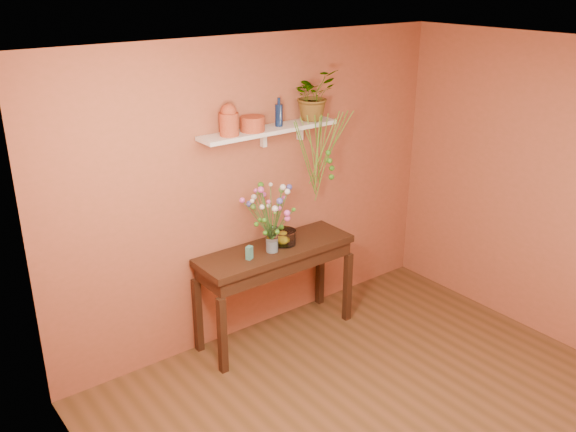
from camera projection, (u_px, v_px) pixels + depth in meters
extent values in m
plane|color=silver|center=(452.00, 60.00, 3.54)|extent=(4.00, 4.00, 0.00)
cube|color=#AC583E|center=(257.00, 191.00, 5.52)|extent=(4.00, 0.04, 2.70)
cube|color=#AC583E|center=(149.00, 389.00, 2.91)|extent=(0.04, 4.00, 2.70)
cube|color=#341D12|center=(275.00, 250.00, 5.51)|extent=(1.47, 0.47, 0.06)
cube|color=#341D12|center=(276.00, 260.00, 5.55)|extent=(1.41, 0.43, 0.13)
cube|color=#341D12|center=(222.00, 336.00, 5.16)|extent=(0.06, 0.06, 0.70)
cube|color=#341D12|center=(348.00, 287.00, 5.94)|extent=(0.06, 0.06, 0.70)
cube|color=#341D12|center=(198.00, 315.00, 5.46)|extent=(0.06, 0.06, 0.70)
cube|color=#341D12|center=(320.00, 272.00, 6.25)|extent=(0.06, 0.06, 0.70)
cube|color=white|center=(270.00, 130.00, 5.24)|extent=(1.30, 0.24, 0.04)
cube|color=white|center=(263.00, 138.00, 5.34)|extent=(0.04, 0.05, 0.15)
cube|color=white|center=(300.00, 131.00, 5.57)|extent=(0.04, 0.05, 0.15)
cylinder|color=#B14C32|center=(229.00, 124.00, 4.95)|extent=(0.19, 0.19, 0.18)
sphere|color=#B14C32|center=(229.00, 111.00, 4.91)|extent=(0.12, 0.12, 0.12)
cylinder|color=#B14C32|center=(252.00, 124.00, 5.10)|extent=(0.26, 0.26, 0.12)
cylinder|color=#0E1E42|center=(279.00, 115.00, 5.25)|extent=(0.07, 0.07, 0.19)
cylinder|color=#0E1E42|center=(279.00, 101.00, 5.20)|extent=(0.03, 0.03, 0.06)
imported|color=#38811D|center=(313.00, 95.00, 5.44)|extent=(0.41, 0.36, 0.44)
cylinder|color=#38811D|center=(317.00, 151.00, 5.51)|extent=(0.15, 0.09, 0.68)
cylinder|color=#629E30|center=(317.00, 155.00, 5.45)|extent=(0.07, 0.13, 0.71)
cylinder|color=#629E30|center=(317.00, 149.00, 5.48)|extent=(0.06, 0.14, 0.63)
cylinder|color=#38811D|center=(320.00, 132.00, 5.43)|extent=(0.11, 0.17, 0.33)
cylinder|color=#629E30|center=(322.00, 152.00, 5.44)|extent=(0.02, 0.33, 0.67)
cylinder|color=#629E30|center=(309.00, 139.00, 5.42)|extent=(0.25, 0.06, 0.43)
cylinder|color=#38811D|center=(305.00, 160.00, 5.38)|extent=(0.38, 0.16, 0.76)
cylinder|color=#629E30|center=(327.00, 157.00, 5.61)|extent=(0.19, 0.11, 0.83)
cylinder|color=#629E30|center=(321.00, 139.00, 5.46)|extent=(0.06, 0.07, 0.45)
cylinder|color=#38811D|center=(307.00, 158.00, 5.41)|extent=(0.39, 0.16, 0.74)
cylinder|color=#629E30|center=(312.00, 150.00, 5.48)|extent=(0.15, 0.03, 0.65)
cylinder|color=#629E30|center=(339.00, 137.00, 5.58)|extent=(0.20, 0.17, 0.48)
cylinder|color=#38811D|center=(336.00, 138.00, 5.54)|extent=(0.21, 0.07, 0.49)
cylinder|color=#629E30|center=(328.00, 151.00, 5.57)|extent=(0.20, 0.17, 0.71)
cylinder|color=#629E30|center=(324.00, 140.00, 5.52)|extent=(0.02, 0.12, 0.51)
sphere|color=#38811D|center=(328.00, 153.00, 5.50)|extent=(0.05, 0.05, 0.05)
sphere|color=#38811D|center=(331.00, 177.00, 5.59)|extent=(0.05, 0.05, 0.05)
sphere|color=#38811D|center=(332.00, 168.00, 5.69)|extent=(0.05, 0.05, 0.05)
sphere|color=#38811D|center=(330.00, 161.00, 5.53)|extent=(0.05, 0.05, 0.05)
cylinder|color=white|center=(272.00, 240.00, 5.38)|extent=(0.11, 0.11, 0.22)
cylinder|color=silver|center=(272.00, 246.00, 5.40)|extent=(0.10, 0.10, 0.11)
cylinder|color=#386B28|center=(279.00, 226.00, 5.27)|extent=(0.04, 0.18, 0.29)
sphere|color=#CD4EAB|center=(287.00, 213.00, 5.16)|extent=(0.06, 0.06, 0.06)
cylinder|color=#386B28|center=(279.00, 227.00, 5.30)|extent=(0.06, 0.14, 0.25)
sphere|color=silver|center=(286.00, 215.00, 5.22)|extent=(0.03, 0.03, 0.03)
cylinder|color=#386B28|center=(279.00, 229.00, 5.29)|extent=(0.05, 0.16, 0.23)
sphere|color=#CD4EAB|center=(287.00, 218.00, 5.21)|extent=(0.05, 0.05, 0.05)
cylinder|color=#386B28|center=(280.00, 215.00, 5.29)|extent=(0.10, 0.10, 0.44)
sphere|color=silver|center=(287.00, 192.00, 5.20)|extent=(0.05, 0.05, 0.05)
cylinder|color=#386B28|center=(276.00, 224.00, 5.32)|extent=(0.05, 0.06, 0.29)
sphere|color=#CD4EAB|center=(279.00, 208.00, 5.26)|extent=(0.04, 0.04, 0.04)
cylinder|color=#386B28|center=(283.00, 224.00, 5.35)|extent=(0.17, 0.09, 0.26)
sphere|color=#38811D|center=(294.00, 210.00, 5.32)|extent=(0.04, 0.04, 0.04)
cylinder|color=#386B28|center=(277.00, 213.00, 5.30)|extent=(0.10, 0.04, 0.46)
sphere|color=silver|center=(283.00, 187.00, 5.23)|extent=(0.05, 0.05, 0.05)
cylinder|color=#386B28|center=(281.00, 213.00, 5.35)|extent=(0.20, 0.01, 0.43)
sphere|color=#4C4DA9|center=(289.00, 187.00, 5.33)|extent=(0.05, 0.05, 0.05)
cylinder|color=#386B28|center=(277.00, 214.00, 5.32)|extent=(0.11, 0.01, 0.43)
sphere|color=#589131|center=(282.00, 190.00, 5.27)|extent=(0.05, 0.05, 0.05)
cylinder|color=#386B28|center=(276.00, 221.00, 5.36)|extent=(0.10, 0.03, 0.30)
sphere|color=#589131|center=(279.00, 203.00, 5.34)|extent=(0.05, 0.05, 0.05)
cylinder|color=#386B28|center=(278.00, 218.00, 5.40)|extent=(0.20, 0.09, 0.31)
sphere|color=#CD4EAB|center=(284.00, 198.00, 5.43)|extent=(0.04, 0.04, 0.04)
cylinder|color=#386B28|center=(271.00, 212.00, 5.34)|extent=(0.06, 0.10, 0.46)
sphere|color=silver|center=(271.00, 185.00, 5.31)|extent=(0.04, 0.04, 0.04)
cylinder|color=#386B28|center=(268.00, 216.00, 5.41)|extent=(0.06, 0.21, 0.34)
sphere|color=#CD4EAB|center=(264.00, 195.00, 5.44)|extent=(0.05, 0.05, 0.05)
cylinder|color=#386B28|center=(270.00, 222.00, 5.36)|extent=(0.03, 0.08, 0.28)
sphere|color=silver|center=(269.00, 206.00, 5.34)|extent=(0.04, 0.04, 0.04)
cylinder|color=#386B28|center=(264.00, 214.00, 5.37)|extent=(0.03, 0.21, 0.39)
sphere|color=#CD4EAB|center=(256.00, 190.00, 5.36)|extent=(0.04, 0.04, 0.04)
cylinder|color=#386B28|center=(266.00, 212.00, 5.36)|extent=(0.01, 0.17, 0.44)
sphere|color=#38811D|center=(261.00, 185.00, 5.34)|extent=(0.05, 0.05, 0.05)
cylinder|color=#386B28|center=(263.00, 218.00, 5.38)|extent=(0.04, 0.21, 0.34)
sphere|color=silver|center=(254.00, 197.00, 5.38)|extent=(0.05, 0.05, 0.05)
cylinder|color=#386B28|center=(261.00, 221.00, 5.34)|extent=(0.13, 0.16, 0.31)
sphere|color=#4C4DA9|center=(249.00, 204.00, 5.30)|extent=(0.05, 0.05, 0.05)
cylinder|color=#386B28|center=(266.00, 215.00, 5.31)|extent=(0.07, 0.09, 0.42)
sphere|color=#589131|center=(259.00, 192.00, 5.25)|extent=(0.04, 0.04, 0.04)
cylinder|color=#386B28|center=(263.00, 223.00, 5.32)|extent=(0.13, 0.10, 0.30)
sphere|color=#589131|center=(253.00, 207.00, 5.26)|extent=(0.05, 0.05, 0.05)
cylinder|color=#386B28|center=(257.00, 220.00, 5.27)|extent=(0.24, 0.10, 0.39)
sphere|color=#CD4EAB|center=(242.00, 200.00, 5.17)|extent=(0.05, 0.05, 0.05)
cylinder|color=#386B28|center=(262.00, 220.00, 5.26)|extent=(0.20, 0.02, 0.39)
sphere|color=silver|center=(252.00, 201.00, 5.14)|extent=(0.04, 0.04, 0.04)
cylinder|color=#386B28|center=(267.00, 215.00, 5.26)|extent=(0.12, 0.01, 0.47)
sphere|color=#CD4EAB|center=(261.00, 190.00, 5.14)|extent=(0.05, 0.05, 0.05)
cylinder|color=#386B28|center=(267.00, 223.00, 5.26)|extent=(0.14, 0.05, 0.34)
sphere|color=silver|center=(262.00, 207.00, 5.15)|extent=(0.04, 0.04, 0.04)
cylinder|color=#386B28|center=(270.00, 220.00, 5.28)|extent=(0.06, 0.05, 0.37)
sphere|color=#CD4EAB|center=(269.00, 202.00, 5.18)|extent=(0.04, 0.04, 0.04)
cylinder|color=#386B28|center=(268.00, 230.00, 5.26)|extent=(0.15, 0.11, 0.24)
sphere|color=#38811D|center=(264.00, 220.00, 5.14)|extent=(0.04, 0.04, 0.04)
cylinder|color=#386B28|center=(273.00, 224.00, 5.25)|extent=(0.06, 0.14, 0.33)
sphere|color=silver|center=(275.00, 209.00, 5.12)|extent=(0.05, 0.05, 0.05)
cylinder|color=#386B28|center=(276.00, 220.00, 5.24)|extent=(0.03, 0.16, 0.40)
sphere|color=#4C4DA9|center=(280.00, 201.00, 5.10)|extent=(0.06, 0.06, 0.06)
cylinder|color=#386B28|center=(273.00, 226.00, 5.26)|extent=(0.06, 0.13, 0.30)
sphere|color=#589131|center=(275.00, 213.00, 5.15)|extent=(0.03, 0.03, 0.03)
sphere|color=#38811D|center=(265.00, 233.00, 5.28)|extent=(0.04, 0.04, 0.04)
sphere|color=#38811D|center=(256.00, 224.00, 5.29)|extent=(0.04, 0.04, 0.04)
sphere|color=#38811D|center=(260.00, 220.00, 5.31)|extent=(0.04, 0.04, 0.04)
sphere|color=#38811D|center=(282.00, 227.00, 5.41)|extent=(0.04, 0.04, 0.04)
sphere|color=#38811D|center=(277.00, 232.00, 5.25)|extent=(0.04, 0.04, 0.04)
sphere|color=#38811D|center=(269.00, 226.00, 5.41)|extent=(0.04, 0.04, 0.04)
cylinder|color=white|center=(284.00, 237.00, 5.55)|extent=(0.22, 0.22, 0.13)
cylinder|color=white|center=(284.00, 243.00, 5.57)|extent=(0.21, 0.21, 0.01)
sphere|color=yellow|center=(283.00, 239.00, 5.56)|extent=(0.08, 0.08, 0.08)
cube|color=teal|center=(249.00, 253.00, 5.26)|extent=(0.07, 0.06, 0.12)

